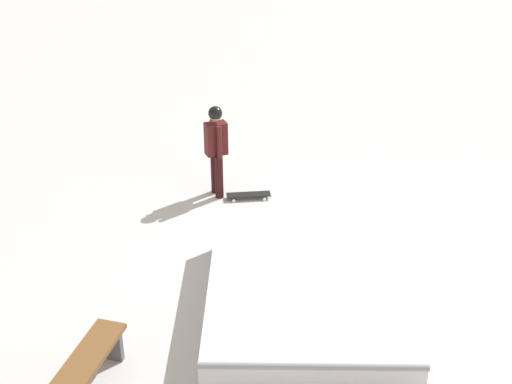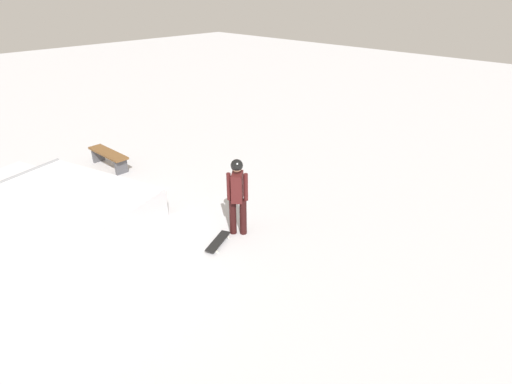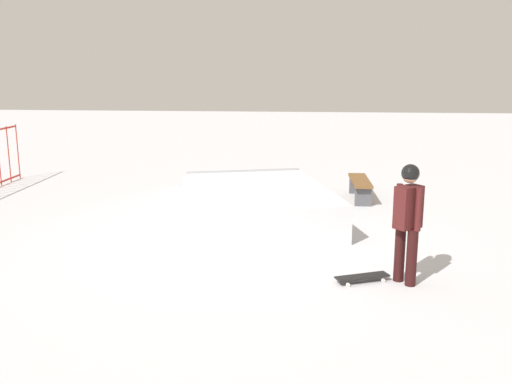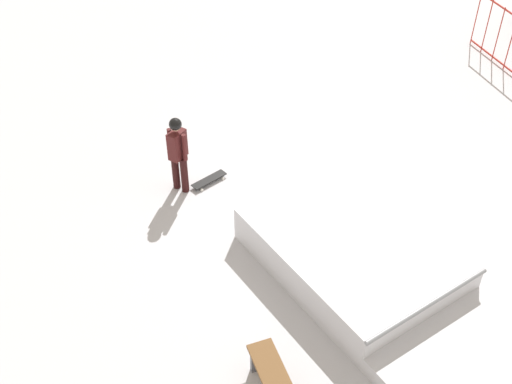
# 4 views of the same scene
# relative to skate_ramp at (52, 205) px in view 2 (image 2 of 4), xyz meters

# --- Properties ---
(ground_plane) EXTENTS (60.00, 60.00, 0.00)m
(ground_plane) POSITION_rel_skate_ramp_xyz_m (-1.84, 0.27, -0.32)
(ground_plane) COLOR silver
(skate_ramp) EXTENTS (5.90, 3.97, 0.74)m
(skate_ramp) POSITION_rel_skate_ramp_xyz_m (0.00, 0.00, 0.00)
(skate_ramp) COLOR silver
(skate_ramp) RESTS_ON ground
(skater) EXTENTS (0.41, 0.43, 1.73)m
(skater) POSITION_rel_skate_ramp_xyz_m (-3.55, -2.49, 0.69)
(skater) COLOR black
(skater) RESTS_ON ground
(skateboard) EXTENTS (0.49, 0.82, 0.09)m
(skateboard) POSITION_rel_skate_ramp_xyz_m (-3.56, -1.90, -0.24)
(skateboard) COLOR black
(skateboard) RESTS_ON ground
(park_bench) EXTENTS (1.61, 0.44, 0.48)m
(park_bench) POSITION_rel_skate_ramp_xyz_m (1.73, -2.31, 0.04)
(park_bench) COLOR brown
(park_bench) RESTS_ON ground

